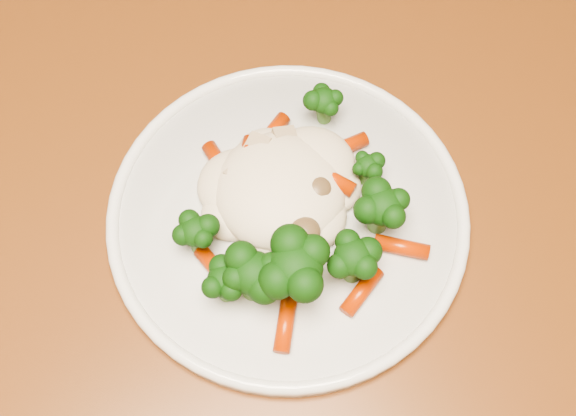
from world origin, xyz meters
name	(u,v)px	position (x,y,z in m)	size (l,w,h in m)	color
dining_table	(275,224)	(0.07, -0.31, 0.66)	(1.47, 1.20, 0.75)	brown
plate	(288,216)	(0.06, -0.36, 0.76)	(0.28, 0.28, 0.01)	white
meal	(290,216)	(0.06, -0.37, 0.78)	(0.17, 0.19, 0.05)	#F3E2C2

